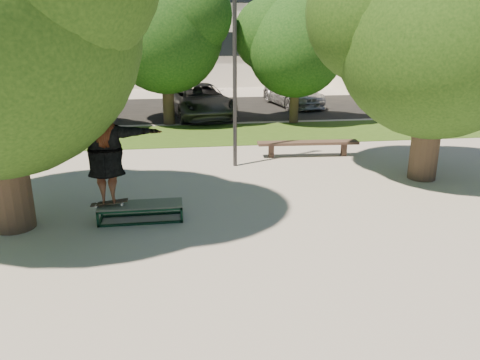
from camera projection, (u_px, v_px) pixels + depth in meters
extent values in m
plane|color=#A69F98|center=(219.00, 235.00, 9.47)|extent=(120.00, 120.00, 0.00)
cube|color=#254413|center=(220.00, 134.00, 18.55)|extent=(30.00, 4.00, 0.02)
cube|color=black|center=(189.00, 109.00, 24.54)|extent=(40.00, 8.00, 0.01)
cylinder|color=#38281E|center=(4.00, 154.00, 9.36)|extent=(0.84, 0.84, 3.20)
cylinder|color=#38281E|center=(428.00, 126.00, 12.65)|extent=(0.76, 0.76, 3.00)
sphere|color=#17340E|center=(439.00, 38.00, 11.95)|extent=(5.20, 5.20, 5.20)
sphere|color=#17340E|center=(380.00, 11.00, 12.31)|extent=(3.90, 3.90, 3.90)
cylinder|color=#38281E|center=(28.00, 98.00, 18.53)|extent=(0.44, 0.44, 2.80)
sphere|color=black|center=(20.00, 44.00, 17.90)|extent=(4.40, 4.40, 4.40)
sphere|color=black|center=(42.00, 22.00, 17.38)|extent=(3.08, 3.08, 3.08)
cylinder|color=#38281E|center=(168.00, 90.00, 20.18)|extent=(0.50, 0.50, 3.00)
sphere|color=black|center=(165.00, 36.00, 19.50)|extent=(4.80, 4.80, 4.80)
sphere|color=black|center=(136.00, 21.00, 19.83)|extent=(3.60, 3.60, 3.60)
sphere|color=black|center=(191.00, 14.00, 18.94)|extent=(3.36, 3.36, 3.36)
cylinder|color=#38281E|center=(294.00, 93.00, 20.51)|extent=(0.40, 0.40, 2.60)
sphere|color=black|center=(296.00, 48.00, 19.92)|extent=(4.20, 4.20, 4.20)
sphere|color=black|center=(269.00, 35.00, 20.21)|extent=(3.15, 3.15, 3.15)
sphere|color=black|center=(321.00, 30.00, 19.43)|extent=(2.94, 2.94, 2.94)
cylinder|color=#2D2D30|center=(235.00, 65.00, 13.40)|extent=(0.12, 0.12, 6.00)
cube|color=black|center=(153.00, 44.00, 31.78)|extent=(27.60, 0.12, 1.60)
cube|color=silver|center=(452.00, 29.00, 31.39)|extent=(15.00, 10.00, 8.00)
cube|color=#475147|center=(140.00, 205.00, 10.13)|extent=(1.80, 0.60, 0.03)
cylinder|color=white|center=(96.00, 206.00, 9.92)|extent=(0.06, 0.03, 0.06)
cylinder|color=white|center=(97.00, 204.00, 10.07)|extent=(0.06, 0.03, 0.06)
cylinder|color=white|center=(122.00, 205.00, 9.99)|extent=(0.06, 0.03, 0.06)
cylinder|color=white|center=(123.00, 202.00, 10.14)|extent=(0.06, 0.03, 0.06)
cube|color=black|center=(109.00, 202.00, 10.02)|extent=(0.78, 0.20, 0.10)
imported|color=brown|center=(105.00, 158.00, 9.72)|extent=(2.42, 0.82, 1.94)
cube|color=#47342A|center=(271.00, 151.00, 15.20)|extent=(0.17, 0.17, 0.44)
cube|color=#47342A|center=(344.00, 149.00, 15.39)|extent=(0.17, 0.17, 0.44)
cube|color=#47342A|center=(308.00, 143.00, 15.22)|extent=(3.32, 0.64, 0.09)
imported|color=#B9B8BD|center=(24.00, 107.00, 20.98)|extent=(2.33, 4.15, 1.34)
imported|color=black|center=(87.00, 100.00, 22.91)|extent=(1.81, 4.22, 1.35)
imported|color=#4F4F53|center=(200.00, 101.00, 22.09)|extent=(3.41, 5.87, 1.54)
imported|color=#AEAEB3|center=(292.00, 92.00, 25.41)|extent=(2.85, 5.26, 1.45)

